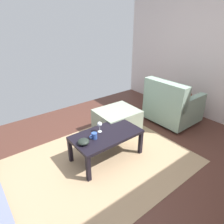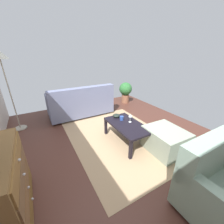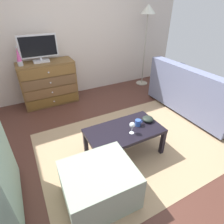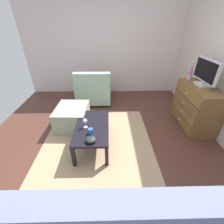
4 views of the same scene
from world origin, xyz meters
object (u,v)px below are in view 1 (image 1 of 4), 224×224
Objects in this scene: wine_glass at (100,125)px; bowl_decorative at (83,142)px; coffee_table at (106,137)px; mug at (94,136)px; armchair at (172,105)px; ottoman at (117,121)px.

bowl_decorative is (0.34, 0.12, -0.08)m from wine_glass.
coffee_table is 8.53× the size of mug.
wine_glass is 1.70m from armchair.
wine_glass reaches higher than mug.
mug is 0.76× the size of bowl_decorative.
wine_glass reaches higher than ottoman.
mug is 0.18m from bowl_decorative.
coffee_table is at bearing -177.13° from bowl_decorative.
armchair is (-1.69, -0.02, -0.17)m from wine_glass.
armchair is 1.22× the size of ottoman.
wine_glass is 0.37m from bowl_decorative.
mug is (0.20, -0.00, 0.09)m from coffee_table.
ottoman is at bearing -17.66° from armchair.
armchair is at bearing -176.22° from bowl_decorative.
armchair is at bearing -176.49° from mug.
armchair is (-1.85, -0.11, -0.10)m from mug.
wine_glass is at bearing -67.79° from coffee_table.
armchair is 1.14m from ottoman.
ottoman is (-0.57, -0.46, -0.14)m from coffee_table.
mug is at bearing -173.48° from bowl_decorative.
ottoman is at bearing -141.37° from coffee_table.
coffee_table is 1.39× the size of ottoman.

